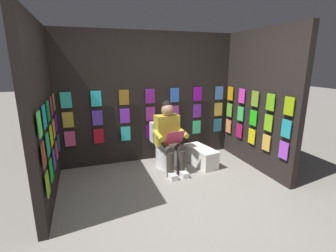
% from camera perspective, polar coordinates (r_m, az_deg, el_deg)
% --- Properties ---
extents(ground_plane, '(30.00, 30.00, 0.00)m').
position_cam_1_polar(ground_plane, '(3.31, 4.83, -18.87)').
color(ground_plane, gray).
extents(display_wall_back, '(3.33, 0.14, 2.34)m').
position_cam_1_polar(display_wall_back, '(4.59, -4.38, 6.39)').
color(display_wall_back, black).
rests_on(display_wall_back, ground).
extents(display_wall_left, '(0.14, 1.83, 2.34)m').
position_cam_1_polar(display_wall_left, '(4.48, 20.17, 5.32)').
color(display_wall_left, black).
rests_on(display_wall_left, ground).
extents(display_wall_right, '(0.14, 1.83, 2.34)m').
position_cam_1_polar(display_wall_right, '(3.53, -27.10, 2.27)').
color(display_wall_right, black).
rests_on(display_wall_right, ground).
extents(toilet, '(0.42, 0.57, 0.77)m').
position_cam_1_polar(toilet, '(4.45, -0.78, -4.98)').
color(toilet, white).
rests_on(toilet, ground).
extents(person_reading, '(0.54, 0.70, 1.19)m').
position_cam_1_polar(person_reading, '(4.17, 0.36, -2.41)').
color(person_reading, gold).
rests_on(person_reading, ground).
extents(comic_longbox_near, '(0.43, 0.73, 0.33)m').
position_cam_1_polar(comic_longbox_near, '(4.54, 7.63, -6.91)').
color(comic_longbox_near, white).
rests_on(comic_longbox_near, ground).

